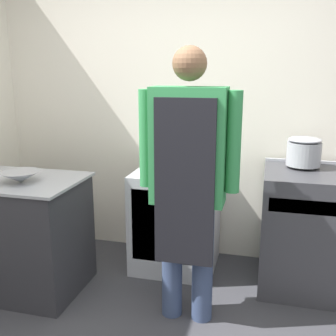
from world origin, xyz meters
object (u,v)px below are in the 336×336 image
fridge_unit (176,220)px  mixing_bowl (20,177)px  person_cook (188,172)px  stock_pot (304,151)px  stove (331,232)px

fridge_unit → mixing_bowl: 1.30m
person_cook → stock_pot: 1.07m
person_cook → mixing_bowl: bearing=-179.9°
person_cook → stock_pot: (0.75, 0.76, 0.03)m
stock_pot → person_cook: bearing=-134.8°
fridge_unit → stock_pot: bearing=3.3°
person_cook → mixing_bowl: (-1.22, -0.00, -0.11)m
stove → fridge_unit: 1.23m
stove → person_cook: person_cook is taller
mixing_bowl → fridge_unit: bearing=35.6°
stove → mixing_bowl: 2.34m
mixing_bowl → stock_pot: 2.12m
fridge_unit → stove: bearing=-2.9°
stock_pot → fridge_unit: bearing=-176.7°
fridge_unit → mixing_bowl: bearing=-144.4°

